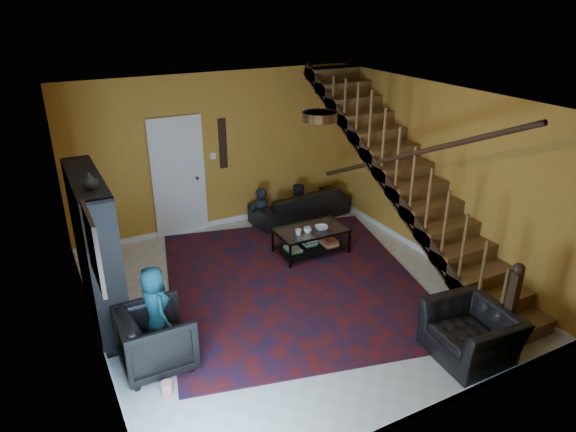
# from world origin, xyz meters

# --- Properties ---
(floor) EXTENTS (5.50, 5.50, 0.00)m
(floor) POSITION_xyz_m (0.00, 0.00, 0.00)
(floor) COLOR beige
(floor) RESTS_ON ground
(room) EXTENTS (5.50, 5.50, 5.50)m
(room) POSITION_xyz_m (-1.33, 1.33, 0.05)
(room) COLOR #B97529
(room) RESTS_ON ground
(staircase) EXTENTS (0.95, 5.02, 3.18)m
(staircase) POSITION_xyz_m (2.12, -0.00, 1.40)
(staircase) COLOR brown
(staircase) RESTS_ON floor
(bookshelf) EXTENTS (0.35, 1.80, 2.00)m
(bookshelf) POSITION_xyz_m (-2.40, 0.60, 0.96)
(bookshelf) COLOR black
(bookshelf) RESTS_ON floor
(door) EXTENTS (0.82, 0.05, 2.05)m
(door) POSITION_xyz_m (-0.70, 2.73, 1.02)
(door) COLOR silver
(door) RESTS_ON floor
(framed_picture) EXTENTS (0.04, 0.74, 0.74)m
(framed_picture) POSITION_xyz_m (-2.57, -0.90, 1.75)
(framed_picture) COLOR maroon
(framed_picture) RESTS_ON room
(wall_hanging) EXTENTS (0.14, 0.03, 0.90)m
(wall_hanging) POSITION_xyz_m (0.15, 2.73, 1.55)
(wall_hanging) COLOR black
(wall_hanging) RESTS_ON room
(ceiling_fixture) EXTENTS (0.40, 0.40, 0.10)m
(ceiling_fixture) POSITION_xyz_m (0.00, -0.80, 2.74)
(ceiling_fixture) COLOR #3F2814
(ceiling_fixture) RESTS_ON room
(rug) EXTENTS (4.49, 4.87, 0.02)m
(rug) POSITION_xyz_m (0.23, 0.24, 0.01)
(rug) COLOR #4A100D
(rug) RESTS_ON floor
(sofa) EXTENTS (1.97, 0.92, 0.56)m
(sofa) POSITION_xyz_m (1.50, 2.30, 0.28)
(sofa) COLOR black
(sofa) RESTS_ON floor
(armchair_left) EXTENTS (0.81, 0.79, 0.74)m
(armchair_left) POSITION_xyz_m (-2.05, -0.69, 0.37)
(armchair_left) COLOR black
(armchair_left) RESTS_ON floor
(armchair_right) EXTENTS (0.94, 1.05, 0.64)m
(armchair_right) POSITION_xyz_m (1.28, -2.25, 0.32)
(armchair_right) COLOR black
(armchair_right) RESTS_ON floor
(person_adult_a) EXTENTS (0.45, 0.31, 1.20)m
(person_adult_a) POSITION_xyz_m (0.68, 2.35, 0.15)
(person_adult_a) COLOR black
(person_adult_a) RESTS_ON sofa
(person_adult_b) EXTENTS (0.58, 0.46, 1.14)m
(person_adult_b) POSITION_xyz_m (1.46, 2.35, 0.12)
(person_adult_b) COLOR black
(person_adult_b) RESTS_ON sofa
(person_child) EXTENTS (0.42, 0.57, 1.07)m
(person_child) POSITION_xyz_m (-1.95, -0.30, 0.54)
(person_child) COLOR #1B5B6A
(person_child) RESTS_ON armchair_left
(coffee_table) EXTENTS (1.17, 0.68, 0.45)m
(coffee_table) POSITION_xyz_m (0.94, 0.92, 0.26)
(coffee_table) COLOR black
(coffee_table) RESTS_ON floor
(cup_a) EXTENTS (0.15, 0.15, 0.10)m
(cup_a) POSITION_xyz_m (0.81, 0.82, 0.50)
(cup_a) COLOR #999999
(cup_a) RESTS_ON coffee_table
(cup_b) EXTENTS (0.13, 0.13, 0.09)m
(cup_b) POSITION_xyz_m (0.64, 0.82, 0.49)
(cup_b) COLOR #999999
(cup_b) RESTS_ON coffee_table
(bowl) EXTENTS (0.27, 0.27, 0.05)m
(bowl) POSITION_xyz_m (1.08, 0.83, 0.47)
(bowl) COLOR #999999
(bowl) RESTS_ON coffee_table
(vase) EXTENTS (0.18, 0.18, 0.19)m
(vase) POSITION_xyz_m (-2.41, 0.10, 2.10)
(vase) COLOR #999999
(vase) RESTS_ON bookshelf
(popcorn_bucket) EXTENTS (0.14, 0.14, 0.15)m
(popcorn_bucket) POSITION_xyz_m (-2.10, -1.22, 0.09)
(popcorn_bucket) COLOR red
(popcorn_bucket) RESTS_ON rug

